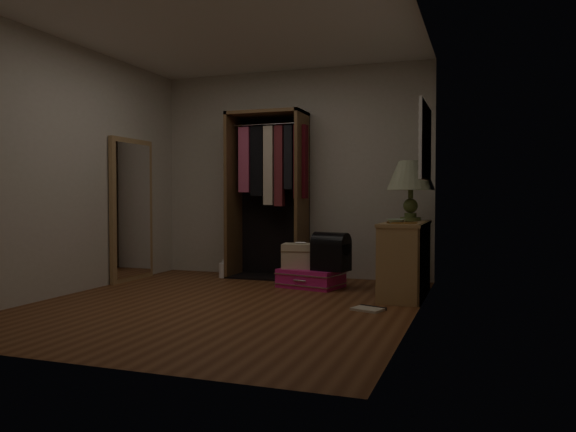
# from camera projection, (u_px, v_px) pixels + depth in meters

# --- Properties ---
(ground) EXTENTS (4.00, 4.00, 0.00)m
(ground) POSITION_uv_depth(u_px,v_px,m) (224.00, 304.00, 5.25)
(ground) COLOR brown
(ground) RESTS_ON ground
(room_walls) EXTENTS (3.52, 4.02, 2.60)m
(room_walls) POSITION_uv_depth(u_px,v_px,m) (233.00, 144.00, 5.22)
(room_walls) COLOR beige
(room_walls) RESTS_ON ground
(console_bookshelf) EXTENTS (0.42, 1.12, 0.75)m
(console_bookshelf) POSITION_uv_depth(u_px,v_px,m) (405.00, 256.00, 5.70)
(console_bookshelf) COLOR #A88251
(console_bookshelf) RESTS_ON ground
(open_wardrobe) EXTENTS (0.99, 0.50, 2.05)m
(open_wardrobe) POSITION_uv_depth(u_px,v_px,m) (270.00, 181.00, 6.95)
(open_wardrobe) COLOR brown
(open_wardrobe) RESTS_ON ground
(floor_mirror) EXTENTS (0.06, 0.80, 1.70)m
(floor_mirror) POSITION_uv_depth(u_px,v_px,m) (132.00, 210.00, 6.73)
(floor_mirror) COLOR #A27D4E
(floor_mirror) RESTS_ON ground
(pink_suitcase) EXTENTS (0.76, 0.62, 0.20)m
(pink_suitcase) POSITION_uv_depth(u_px,v_px,m) (311.00, 278.00, 6.24)
(pink_suitcase) COLOR #D71A7A
(pink_suitcase) RESTS_ON ground
(train_case) EXTENTS (0.45, 0.34, 0.29)m
(train_case) POSITION_uv_depth(u_px,v_px,m) (301.00, 256.00, 6.30)
(train_case) COLOR beige
(train_case) RESTS_ON pink_suitcase
(black_bag) EXTENTS (0.43, 0.33, 0.42)m
(black_bag) POSITION_uv_depth(u_px,v_px,m) (331.00, 251.00, 6.09)
(black_bag) COLOR black
(black_bag) RESTS_ON pink_suitcase
(table_lamp) EXTENTS (0.53, 0.53, 0.64)m
(table_lamp) POSITION_uv_depth(u_px,v_px,m) (411.00, 177.00, 6.02)
(table_lamp) COLOR #455629
(table_lamp) RESTS_ON console_bookshelf
(brass_tray) EXTENTS (0.39, 0.39, 0.02)m
(brass_tray) POSITION_uv_depth(u_px,v_px,m) (402.00, 222.00, 5.42)
(brass_tray) COLOR #B58445
(brass_tray) RESTS_ON console_bookshelf
(ceramic_bowl) EXTENTS (0.19, 0.19, 0.04)m
(ceramic_bowl) POSITION_uv_depth(u_px,v_px,m) (396.00, 221.00, 5.38)
(ceramic_bowl) COLOR #9EBDA6
(ceramic_bowl) RESTS_ON console_bookshelf
(white_jug) EXTENTS (0.16, 0.16, 0.22)m
(white_jug) POSITION_uv_depth(u_px,v_px,m) (224.00, 270.00, 6.97)
(white_jug) COLOR white
(white_jug) RESTS_ON ground
(floor_book) EXTENTS (0.31, 0.28, 0.02)m
(floor_book) POSITION_uv_depth(u_px,v_px,m) (369.00, 309.00, 4.99)
(floor_book) COLOR beige
(floor_book) RESTS_ON ground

